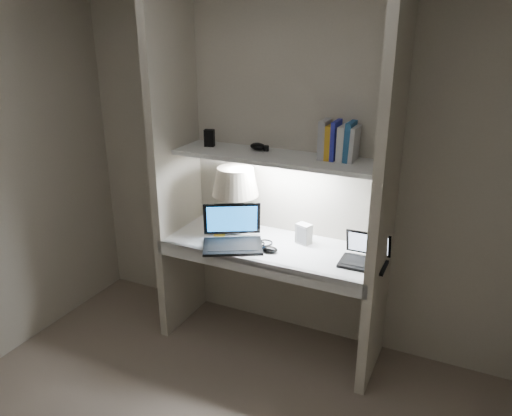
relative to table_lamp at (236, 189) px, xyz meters
The scene contains 17 objects.
back_wall 0.39m from the table_lamp, 30.83° to the left, with size 3.20×0.01×2.50m, color beige.
alcove_panel_left 0.46m from the table_lamp, 167.80° to the right, with size 0.06×0.55×2.50m, color beige.
alcove_panel_right 1.05m from the table_lamp, ahead, with size 0.06×0.55×2.50m, color beige.
desk 0.47m from the table_lamp, 16.52° to the right, with size 1.40×0.55×0.04m, color white.
desk_apron 0.60m from the table_lamp, 48.77° to the right, with size 1.46×0.03×0.10m, color silver.
shelf 0.40m from the table_lamp, ahead, with size 1.40×0.36×0.03m, color silver.
strip_light 0.39m from the table_lamp, ahead, with size 0.60×0.04×0.01m, color white.
table_lamp is the anchor object (origin of this frame).
laptop_main 0.33m from the table_lamp, 69.55° to the right, with size 0.50×0.48×0.26m.
laptop_netbook 0.99m from the table_lamp, ahead, with size 0.28×0.25×0.18m.
speaker 0.56m from the table_lamp, ahead, with size 0.10×0.07×0.14m, color silver.
mouse 0.51m from the table_lamp, 29.94° to the right, with size 0.11×0.07×0.04m, color black.
cable_coil 0.43m from the table_lamp, 19.60° to the right, with size 0.10×0.10×0.01m, color black.
sticky_note 0.34m from the table_lamp, 131.75° to the right, with size 0.08×0.08×0.00m, color yellow.
book_row 0.80m from the table_lamp, ahead, with size 0.23×0.16×0.24m.
shelf_box 0.40m from the table_lamp, behind, with size 0.07×0.05×0.12m, color black.
shelf_gadget 0.34m from the table_lamp, 30.66° to the left, with size 0.11×0.08×0.05m, color black.
Camera 1 is at (1.22, -1.59, 2.18)m, focal length 35.00 mm.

